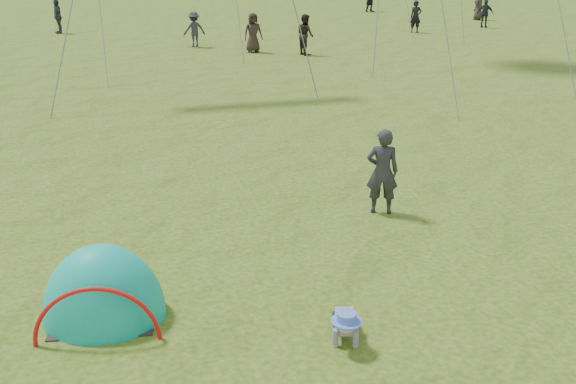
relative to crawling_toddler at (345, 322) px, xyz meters
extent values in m
plane|color=#214B0A|center=(0.36, -0.14, -0.25)|extent=(140.00, 140.00, 0.00)
ellipsoid|color=#05A073|center=(-2.78, 1.34, -0.25)|extent=(1.75, 1.53, 2.02)
imported|color=#24252A|center=(2.03, 3.57, 0.52)|extent=(0.66, 0.54, 1.54)
imported|color=#2A3440|center=(-4.63, 31.23, 0.64)|extent=(0.70, 1.12, 1.78)
imported|color=#28292F|center=(1.70, 24.35, 0.55)|extent=(1.11, 0.73, 1.60)
imported|color=black|center=(3.97, 22.03, 0.60)|extent=(0.87, 0.60, 1.70)
imported|color=black|center=(13.95, 26.22, 0.59)|extent=(0.68, 0.51, 1.68)
imported|color=#2D261F|center=(20.66, 30.91, 0.63)|extent=(1.03, 0.96, 1.77)
imported|color=black|center=(5.98, 20.73, 0.61)|extent=(0.80, 0.94, 1.72)
imported|color=#19252E|center=(18.80, 27.18, 0.54)|extent=(0.94, 0.92, 1.58)
camera|label=1|loc=(-2.47, -6.16, 4.23)|focal=40.00mm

